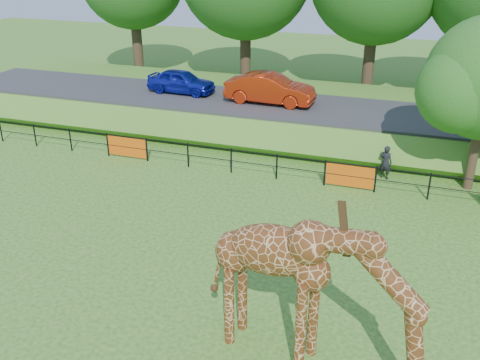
{
  "coord_description": "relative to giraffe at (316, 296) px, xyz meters",
  "views": [
    {
      "loc": [
        5.12,
        -11.72,
        9.16
      ],
      "look_at": [
        0.03,
        3.21,
        2.0
      ],
      "focal_mm": 40.0,
      "sensor_mm": 36.0,
      "label": 1
    }
  ],
  "objects": [
    {
      "name": "ground",
      "position": [
        -3.58,
        2.03,
        -1.96
      ],
      "size": [
        90.0,
        90.0,
        0.0
      ],
      "primitive_type": "plane",
      "color": "#2D6218",
      "rests_on": "ground"
    },
    {
      "name": "giraffe",
      "position": [
        0.0,
        0.0,
        0.0
      ],
      "size": [
        5.56,
        2.12,
        3.91
      ],
      "primitive_type": null,
      "rotation": [
        0.0,
        0.0,
        -0.21
      ],
      "color": "#5C2F13",
      "rests_on": "ground"
    },
    {
      "name": "perimeter_fence",
      "position": [
        -3.58,
        10.03,
        -1.41
      ],
      "size": [
        28.07,
        0.1,
        1.1
      ],
      "primitive_type": null,
      "color": "black",
      "rests_on": "ground"
    },
    {
      "name": "embankment",
      "position": [
        -3.58,
        17.53,
        -1.31
      ],
      "size": [
        40.0,
        9.0,
        1.3
      ],
      "primitive_type": "cube",
      "color": "#2D6218",
      "rests_on": "ground"
    },
    {
      "name": "road",
      "position": [
        -3.58,
        16.03,
        -0.6
      ],
      "size": [
        40.0,
        5.0,
        0.12
      ],
      "primitive_type": "cube",
      "color": "#2D2D2F",
      "rests_on": "embankment"
    },
    {
      "name": "car_blue",
      "position": [
        -10.74,
        16.41,
        0.1
      ],
      "size": [
        3.81,
        1.71,
        1.27
      ],
      "primitive_type": "imported",
      "rotation": [
        0.0,
        0.0,
        1.52
      ],
      "color": "#1622B5",
      "rests_on": "road"
    },
    {
      "name": "car_red",
      "position": [
        -5.62,
        16.04,
        0.21
      ],
      "size": [
        4.61,
        1.78,
        1.5
      ],
      "primitive_type": "imported",
      "rotation": [
        0.0,
        0.0,
        1.53
      ],
      "color": "#B3280C",
      "rests_on": "road"
    },
    {
      "name": "visitor",
      "position": [
        0.66,
        11.55,
        -1.24
      ],
      "size": [
        0.61,
        0.5,
        1.43
      ],
      "primitive_type": "imported",
      "rotation": [
        0.0,
        0.0,
        2.8
      ],
      "color": "black",
      "rests_on": "ground"
    }
  ]
}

